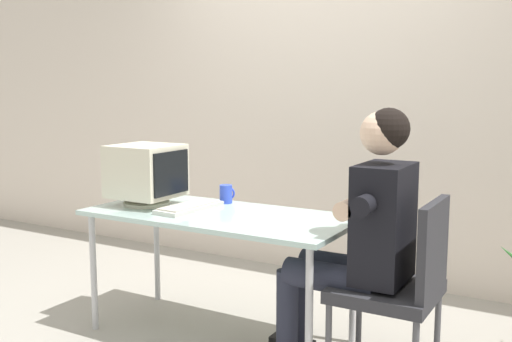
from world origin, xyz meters
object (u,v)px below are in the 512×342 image
Objects in this scene: keyboard at (189,207)px; crt_monitor at (146,172)px; desk_mug at (226,194)px; office_chair at (401,281)px; desk at (219,223)px; person_seated at (359,233)px.

crt_monitor is at bearing -178.40° from keyboard.
crt_monitor is at bearing -143.18° from desk_mug.
desk_mug is at bearing 74.95° from keyboard.
keyboard is 4.04× the size of desk_mug.
office_chair is (1.53, -0.03, -0.40)m from crt_monitor.
person_seated is at bearing -3.37° from desk.
person_seated reaches higher than keyboard.
desk is 3.36× the size of keyboard.
crt_monitor is at bearing 178.90° from office_chair.
person_seated reaches higher than office_chair.
person_seated is (1.02, -0.04, -0.02)m from keyboard.
keyboard is at bearing 178.24° from office_chair.
keyboard is (0.30, 0.01, -0.18)m from crt_monitor.
keyboard is 0.28m from desk_mug.
desk is at bearing -65.17° from desk_mug.
crt_monitor is 0.29× the size of person_seated.
keyboard is at bearing -176.73° from desk.
office_chair is at bearing -1.10° from crt_monitor.
crt_monitor is at bearing 178.73° from person_seated.
keyboard is 0.49× the size of office_chair.
office_chair is 0.29m from person_seated.
crt_monitor is at bearing -177.74° from desk.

